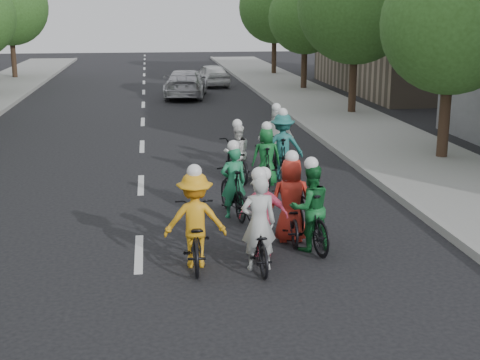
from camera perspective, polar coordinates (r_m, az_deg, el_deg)
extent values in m
plane|color=black|center=(12.50, -8.62, -6.23)|extent=(120.00, 120.00, 0.00)
cube|color=gray|center=(23.44, 11.62, 3.52)|extent=(4.00, 80.00, 0.15)
cube|color=#999993|center=(22.87, 6.99, 3.48)|extent=(0.18, 80.00, 0.18)
cube|color=gray|center=(39.02, 16.43, 13.26)|extent=(10.00, 14.00, 8.00)
cylinder|color=black|center=(45.62, -18.74, 9.69)|extent=(0.32, 0.32, 2.48)
sphere|color=#2D551C|center=(45.51, -19.08, 13.80)|extent=(4.80, 4.80, 4.80)
cylinder|color=black|center=(20.45, 17.01, 4.65)|extent=(0.32, 0.32, 2.27)
sphere|color=#2D551C|center=(20.20, 17.61, 12.61)|extent=(4.00, 4.00, 4.00)
cylinder|color=black|center=(28.78, 9.58, 7.93)|extent=(0.32, 0.32, 2.48)
sphere|color=#2D551C|center=(28.61, 9.86, 14.48)|extent=(4.80, 4.80, 4.80)
cylinder|color=black|center=(37.44, 5.48, 9.35)|extent=(0.32, 0.32, 2.27)
sphere|color=#2D551C|center=(37.30, 5.59, 13.69)|extent=(4.00, 4.00, 4.00)
cylinder|color=black|center=(46.21, 2.92, 10.46)|extent=(0.32, 0.32, 2.48)
sphere|color=#2D551C|center=(46.11, 2.97, 14.54)|extent=(4.80, 4.80, 4.80)
imported|color=black|center=(11.62, 1.51, -5.39)|extent=(0.62, 1.68, 0.87)
imported|color=silver|center=(11.40, 1.60, -3.70)|extent=(0.61, 0.41, 1.66)
sphere|color=white|center=(11.17, 1.63, 0.46)|extent=(0.26, 0.26, 0.26)
imported|color=black|center=(12.57, 5.87, -3.32)|extent=(0.84, 1.94, 1.13)
imported|color=#16632C|center=(12.40, 6.00, -2.36)|extent=(0.88, 0.74, 1.63)
sphere|color=white|center=(12.19, 6.10, 1.39)|extent=(0.26, 0.26, 0.26)
imported|color=black|center=(11.76, -3.86, -4.79)|extent=(0.77, 1.98, 1.02)
imported|color=#F5A61B|center=(11.56, -3.85, -3.42)|extent=(1.11, 0.67, 1.68)
sphere|color=white|center=(11.33, -3.92, 0.72)|extent=(0.26, 0.26, 0.26)
imported|color=black|center=(12.22, 1.93, -4.17)|extent=(0.76, 1.66, 0.97)
imported|color=#F85780|center=(12.04, 2.02, -3.08)|extent=(0.94, 0.54, 1.51)
sphere|color=white|center=(11.83, 2.05, 0.52)|extent=(0.26, 0.26, 0.26)
imported|color=black|center=(13.03, 4.26, -3.20)|extent=(0.65, 1.70, 0.88)
imported|color=red|center=(12.83, 4.38, -1.70)|extent=(0.83, 0.56, 1.65)
sphere|color=white|center=(12.62, 4.45, 1.98)|extent=(0.26, 0.26, 0.26)
imported|color=black|center=(14.43, -0.61, -1.02)|extent=(0.81, 1.85, 1.07)
imported|color=#248454|center=(14.27, -0.56, -0.21)|extent=(0.62, 0.46, 1.55)
sphere|color=white|center=(14.09, -0.57, 2.91)|extent=(0.26, 0.26, 0.26)
imported|color=black|center=(17.60, -0.28, 1.73)|extent=(0.93, 2.03, 1.03)
imported|color=white|center=(17.46, -0.23, 2.36)|extent=(0.78, 0.64, 1.47)
sphere|color=white|center=(17.32, -0.24, 4.80)|extent=(0.26, 0.26, 0.26)
imported|color=black|center=(17.83, 3.55, 2.00)|extent=(0.64, 1.88, 1.11)
imported|color=#25706D|center=(17.67, 3.63, 2.91)|extent=(1.16, 0.71, 1.73)
sphere|color=white|center=(17.51, 3.68, 5.74)|extent=(0.26, 0.26, 0.26)
imported|color=black|center=(18.81, 3.01, 2.41)|extent=(0.99, 1.90, 0.95)
imported|color=white|center=(18.64, 3.09, 3.50)|extent=(1.07, 0.62, 1.72)
sphere|color=white|center=(18.49, 3.12, 6.18)|extent=(0.26, 0.26, 0.26)
imported|color=black|center=(17.11, 2.20, 1.31)|extent=(0.54, 1.70, 1.01)
imported|color=#16672C|center=(16.96, 2.27, 2.03)|extent=(0.75, 0.50, 1.49)
sphere|color=white|center=(16.81, 2.29, 4.58)|extent=(0.26, 0.26, 0.26)
imported|color=#B6B6BB|center=(34.41, -4.64, 8.20)|extent=(2.65, 5.09, 1.41)
imported|color=silver|center=(39.59, -2.44, 8.96)|extent=(2.07, 3.99, 1.30)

